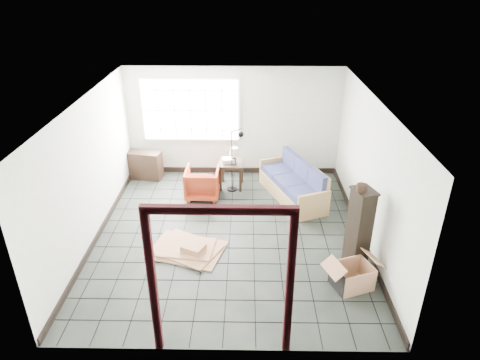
{
  "coord_description": "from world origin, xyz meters",
  "views": [
    {
      "loc": [
        0.3,
        -6.83,
        4.61
      ],
      "look_at": [
        0.19,
        0.3,
        1.01
      ],
      "focal_mm": 32.0,
      "sensor_mm": 36.0,
      "label": 1
    }
  ],
  "objects_px": {
    "side_table": "(231,167)",
    "tall_shelf": "(359,229)",
    "futon_sofa": "(295,185)",
    "armchair": "(202,181)"
  },
  "relations": [
    {
      "from": "side_table",
      "to": "tall_shelf",
      "type": "distance_m",
      "value": 3.64
    },
    {
      "from": "armchair",
      "to": "futon_sofa",
      "type": "bearing_deg",
      "value": -179.11
    },
    {
      "from": "armchair",
      "to": "tall_shelf",
      "type": "distance_m",
      "value": 3.72
    },
    {
      "from": "futon_sofa",
      "to": "side_table",
      "type": "bearing_deg",
      "value": 138.42
    },
    {
      "from": "futon_sofa",
      "to": "armchair",
      "type": "relative_size",
      "value": 2.76
    },
    {
      "from": "armchair",
      "to": "side_table",
      "type": "xyz_separation_m",
      "value": [
        0.62,
        0.49,
        0.14
      ]
    },
    {
      "from": "tall_shelf",
      "to": "futon_sofa",
      "type": "bearing_deg",
      "value": 89.15
    },
    {
      "from": "futon_sofa",
      "to": "side_table",
      "type": "height_order",
      "value": "futon_sofa"
    },
    {
      "from": "futon_sofa",
      "to": "side_table",
      "type": "relative_size",
      "value": 3.33
    },
    {
      "from": "side_table",
      "to": "tall_shelf",
      "type": "relative_size",
      "value": 0.42
    }
  ]
}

